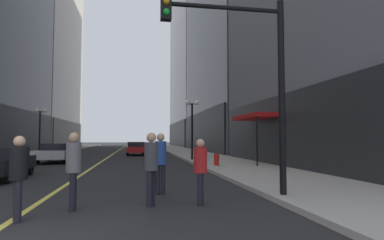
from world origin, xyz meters
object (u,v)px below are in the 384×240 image
object	(u,v)px
pedestrian_in_blue_hoodie	(161,158)
street_lamp_left_far	(40,121)
pedestrian_with_orange_bag	(151,163)
pedestrian_in_red_jacket	(200,166)
car_silver	(57,152)
street_lamp_right_mid	(192,116)
traffic_light_near_right	(245,62)
fire_hydrant_right	(216,161)
car_red	(136,148)
pedestrian_in_black_coat	(18,171)
pedestrian_in_grey_suit	(74,164)

from	to	relation	value
pedestrian_in_blue_hoodie	street_lamp_left_far	distance (m)	23.96
pedestrian_with_orange_bag	pedestrian_in_red_jacket	bearing A→B (deg)	-1.91
car_silver	street_lamp_left_far	size ratio (longest dim) A/B	1.00
street_lamp_right_mid	traffic_light_near_right	bearing A→B (deg)	-94.16
pedestrian_in_red_jacket	fire_hydrant_right	distance (m)	9.99
car_silver	traffic_light_near_right	size ratio (longest dim) A/B	0.79
car_red	pedestrian_in_black_coat	distance (m)	25.60
pedestrian_in_black_coat	street_lamp_left_far	size ratio (longest dim) A/B	0.39
pedestrian_in_blue_hoodie	street_lamp_right_mid	xyz separation A→B (m)	(3.21, 12.97, 2.19)
pedestrian_in_blue_hoodie	fire_hydrant_right	size ratio (longest dim) A/B	2.27
pedestrian_in_red_jacket	street_lamp_right_mid	size ratio (longest dim) A/B	0.37
car_red	traffic_light_near_right	bearing A→B (deg)	-83.03
car_silver	street_lamp_right_mid	world-z (taller)	street_lamp_right_mid
pedestrian_in_red_jacket	street_lamp_left_far	size ratio (longest dim) A/B	0.37
pedestrian_in_blue_hoodie	car_red	bearing A→B (deg)	92.03
pedestrian_with_orange_bag	pedestrian_in_blue_hoodie	bearing A→B (deg)	78.13
pedestrian_in_grey_suit	pedestrian_in_black_coat	world-z (taller)	pedestrian_in_grey_suit
car_red	street_lamp_right_mid	distance (m)	10.94
pedestrian_in_red_jacket	traffic_light_near_right	xyz separation A→B (m)	(1.29, 0.25, 2.78)
pedestrian_in_blue_hoodie	traffic_light_near_right	distance (m)	3.74
car_silver	pedestrian_in_blue_hoodie	distance (m)	15.14
car_silver	street_lamp_right_mid	bearing A→B (deg)	-5.26
car_silver	pedestrian_with_orange_bag	distance (m)	16.56
street_lamp_left_far	pedestrian_in_blue_hoodie	bearing A→B (deg)	-66.30
car_red	street_lamp_right_mid	bearing A→B (deg)	-67.81
pedestrian_in_blue_hoodie	street_lamp_right_mid	size ratio (longest dim) A/B	0.41
pedestrian_in_grey_suit	street_lamp_left_far	size ratio (longest dim) A/B	0.41
fire_hydrant_right	traffic_light_near_right	bearing A→B (deg)	-99.45
traffic_light_near_right	street_lamp_left_far	size ratio (longest dim) A/B	1.28
pedestrian_with_orange_bag	traffic_light_near_right	bearing A→B (deg)	4.73
pedestrian_in_grey_suit	pedestrian_with_orange_bag	distance (m)	1.80
car_silver	pedestrian_in_blue_hoodie	size ratio (longest dim) A/B	2.45
pedestrian_in_black_coat	pedestrian_with_orange_bag	world-z (taller)	pedestrian_with_orange_bag
pedestrian_in_blue_hoodie	fire_hydrant_right	xyz separation A→B (m)	(3.71, 7.84, -0.67)
car_red	traffic_light_near_right	xyz separation A→B (m)	(2.97, -24.30, 3.02)
street_lamp_left_far	street_lamp_right_mid	distance (m)	15.58
pedestrian_with_orange_bag	car_red	bearing A→B (deg)	91.06
pedestrian_in_grey_suit	street_lamp_left_far	distance (m)	24.92
street_lamp_left_far	car_red	bearing A→B (deg)	6.35
traffic_light_near_right	pedestrian_in_blue_hoodie	bearing A→B (deg)	145.67
traffic_light_near_right	pedestrian_in_grey_suit	bearing A→B (deg)	-175.25
pedestrian_in_black_coat	fire_hydrant_right	distance (m)	12.52
car_silver	pedestrian_in_black_coat	world-z (taller)	pedestrian_in_black_coat
car_silver	pedestrian_in_black_coat	xyz separation A→B (m)	(3.10, -16.51, 0.28)
car_silver	pedestrian_in_black_coat	size ratio (longest dim) A/B	2.60
car_silver	car_red	distance (m)	10.46
car_red	pedestrian_in_red_jacket	distance (m)	24.61
street_lamp_left_far	pedestrian_in_red_jacket	bearing A→B (deg)	-66.07
pedestrian_in_black_coat	traffic_light_near_right	distance (m)	6.01
street_lamp_right_mid	pedestrian_in_blue_hoodie	bearing A→B (deg)	-103.92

